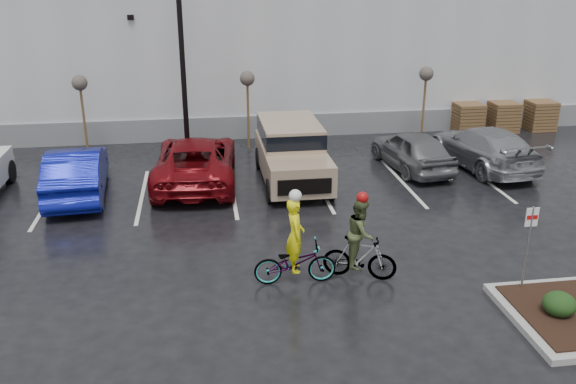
{
  "coord_description": "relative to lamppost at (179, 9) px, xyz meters",
  "views": [
    {
      "loc": [
        -3.44,
        -11.41,
        7.34
      ],
      "look_at": [
        -1.14,
        4.25,
        1.3
      ],
      "focal_mm": 38.0,
      "sensor_mm": 36.0,
      "label": 1
    }
  ],
  "objects": [
    {
      "name": "ground",
      "position": [
        4.0,
        -12.0,
        -5.69
      ],
      "size": [
        120.0,
        120.0,
        0.0
      ],
      "primitive_type": "plane",
      "color": "black",
      "rests_on": "ground"
    },
    {
      "name": "warehouse",
      "position": [
        4.0,
        9.99,
        -2.04
      ],
      "size": [
        60.5,
        15.5,
        7.2
      ],
      "color": "#BABDBF",
      "rests_on": "ground"
    },
    {
      "name": "wooded_ridge",
      "position": [
        4.0,
        33.0,
        -2.69
      ],
      "size": [
        80.0,
        25.0,
        6.0
      ],
      "primitive_type": "cube",
      "color": "#1E3D19",
      "rests_on": "ground"
    },
    {
      "name": "lamppost",
      "position": [
        0.0,
        0.0,
        0.0
      ],
      "size": [
        0.5,
        1.0,
        9.22
      ],
      "color": "black",
      "rests_on": "ground"
    },
    {
      "name": "sapling_west",
      "position": [
        -4.0,
        1.0,
        -2.96
      ],
      "size": [
        0.6,
        0.6,
        3.2
      ],
      "color": "brown",
      "rests_on": "ground"
    },
    {
      "name": "sapling_mid",
      "position": [
        2.5,
        1.0,
        -2.96
      ],
      "size": [
        0.6,
        0.6,
        3.2
      ],
      "color": "brown",
      "rests_on": "ground"
    },
    {
      "name": "sapling_east",
      "position": [
        10.0,
        1.0,
        -2.96
      ],
      "size": [
        0.6,
        0.6,
        3.2
      ],
      "color": "brown",
      "rests_on": "ground"
    },
    {
      "name": "pallet_stack_a",
      "position": [
        12.5,
        2.0,
        -5.01
      ],
      "size": [
        1.2,
        1.2,
        1.35
      ],
      "primitive_type": "cube",
      "color": "brown",
      "rests_on": "ground"
    },
    {
      "name": "pallet_stack_b",
      "position": [
        14.2,
        2.0,
        -5.01
      ],
      "size": [
        1.2,
        1.2,
        1.35
      ],
      "primitive_type": "cube",
      "color": "brown",
      "rests_on": "ground"
    },
    {
      "name": "pallet_stack_c",
      "position": [
        16.0,
        2.0,
        -5.01
      ],
      "size": [
        1.2,
        1.2,
        1.35
      ],
      "primitive_type": "cube",
      "color": "brown",
      "rests_on": "ground"
    },
    {
      "name": "shrub_a",
      "position": [
        8.0,
        -13.0,
        -5.27
      ],
      "size": [
        0.7,
        0.7,
        0.52
      ],
      "primitive_type": "ellipsoid",
      "color": "black",
      "rests_on": "curb_island"
    },
    {
      "name": "fire_lane_sign",
      "position": [
        7.8,
        -11.8,
        -4.28
      ],
      "size": [
        0.3,
        0.05,
        2.2
      ],
      "color": "gray",
      "rests_on": "ground"
    },
    {
      "name": "car_blue",
      "position": [
        -3.57,
        -3.64,
        -4.87
      ],
      "size": [
        2.13,
        5.09,
        1.64
      ],
      "primitive_type": "imported",
      "rotation": [
        0.0,
        0.0,
        3.22
      ],
      "color": "#0C1388",
      "rests_on": "ground"
    },
    {
      "name": "car_red",
      "position": [
        0.32,
        -2.92,
        -4.87
      ],
      "size": [
        3.06,
        6.01,
        1.63
      ],
      "primitive_type": "imported",
      "rotation": [
        0.0,
        0.0,
        3.08
      ],
      "color": "maroon",
      "rests_on": "ground"
    },
    {
      "name": "suv_tan",
      "position": [
        3.65,
        -3.43,
        -4.66
      ],
      "size": [
        2.2,
        5.1,
        2.06
      ],
      "primitive_type": null,
      "color": "tan",
      "rests_on": "ground"
    },
    {
      "name": "car_grey",
      "position": [
        8.29,
        -2.6,
        -4.94
      ],
      "size": [
        2.32,
        4.55,
        1.48
      ],
      "primitive_type": "imported",
      "rotation": [
        0.0,
        0.0,
        3.28
      ],
      "color": "slate",
      "rests_on": "ground"
    },
    {
      "name": "car_far_silver",
      "position": [
        11.02,
        -2.75,
        -4.92
      ],
      "size": [
        2.82,
        5.53,
        1.54
      ],
      "primitive_type": "imported",
      "rotation": [
        0.0,
        0.0,
        3.27
      ],
      "color": "#96999D",
      "rests_on": "ground"
    },
    {
      "name": "cyclist_hivis",
      "position": [
        2.63,
        -10.5,
        -4.94
      ],
      "size": [
        2.0,
        0.73,
        2.41
      ],
      "rotation": [
        0.0,
        0.0,
        1.55
      ],
      "color": "#3F3F44",
      "rests_on": "ground"
    },
    {
      "name": "cyclist_olive",
      "position": [
        4.23,
        -10.5,
        -4.86
      ],
      "size": [
        1.81,
        1.12,
        2.26
      ],
      "rotation": [
        0.0,
        0.0,
        1.19
      ],
      "color": "#3F3F44",
      "rests_on": "ground"
    }
  ]
}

